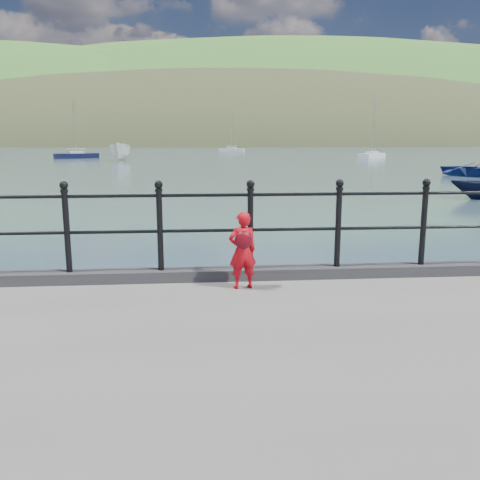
{
  "coord_description": "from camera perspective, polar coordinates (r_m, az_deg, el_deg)",
  "views": [
    {
      "loc": [
        -0.1,
        -6.8,
        2.89
      ],
      "look_at": [
        0.46,
        -0.2,
        1.55
      ],
      "focal_mm": 38.0,
      "sensor_mm": 36.0,
      "label": 1
    }
  ],
  "objects": [
    {
      "name": "railing",
      "position": [
        6.74,
        -3.91,
        2.3
      ],
      "size": [
        18.11,
        0.11,
        1.2
      ],
      "color": "black",
      "rests_on": "kerb"
    },
    {
      "name": "kerb",
      "position": [
        6.9,
        -3.82,
        -3.85
      ],
      "size": [
        60.0,
        0.3,
        0.15
      ],
      "primitive_type": "cube",
      "color": "#28282B",
      "rests_on": "quay"
    },
    {
      "name": "launch_blue",
      "position": [
        42.65,
        25.1,
        7.21
      ],
      "size": [
        6.07,
        6.49,
        1.09
      ],
      "primitive_type": "imported",
      "rotation": [
        0.0,
        0.0,
        0.59
      ],
      "color": "navy",
      "rests_on": "ground"
    },
    {
      "name": "sailboat_deep",
      "position": [
        106.92,
        -0.97,
        10.06
      ],
      "size": [
        5.53,
        3.23,
        7.97
      ],
      "rotation": [
        0.0,
        0.0,
        -0.33
      ],
      "color": "silver",
      "rests_on": "ground"
    },
    {
      "name": "sailboat_far",
      "position": [
        75.18,
        14.59,
        9.12
      ],
      "size": [
        5.22,
        5.5,
        8.57
      ],
      "rotation": [
        0.0,
        0.0,
        0.83
      ],
      "color": "white",
      "rests_on": "ground"
    },
    {
      "name": "far_shore",
      "position": [
        250.5,
        4.04,
        5.56
      ],
      "size": [
        830.0,
        200.0,
        156.0
      ],
      "color": "#333A21",
      "rests_on": "ground"
    },
    {
      "name": "sailboat_left",
      "position": [
        76.63,
        -17.88,
        8.97
      ],
      "size": [
        6.19,
        4.29,
        8.52
      ],
      "rotation": [
        0.0,
        0.0,
        0.45
      ],
      "color": "black",
      "rests_on": "ground"
    },
    {
      "name": "child",
      "position": [
        6.39,
        0.29,
        -1.1
      ],
      "size": [
        0.4,
        0.34,
        0.99
      ],
      "rotation": [
        0.0,
        0.0,
        3.35
      ],
      "color": "red",
      "rests_on": "quay"
    },
    {
      "name": "ground",
      "position": [
        7.39,
        -3.73,
        -11.61
      ],
      "size": [
        600.0,
        600.0,
        0.0
      ],
      "primitive_type": "plane",
      "color": "#2D4251",
      "rests_on": "ground"
    },
    {
      "name": "launch_white",
      "position": [
        67.71,
        -13.23,
        9.65
      ],
      "size": [
        2.37,
        5.97,
        2.28
      ],
      "primitive_type": "imported",
      "rotation": [
        0.0,
        0.0,
        -0.02
      ],
      "color": "white",
      "rests_on": "ground"
    }
  ]
}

